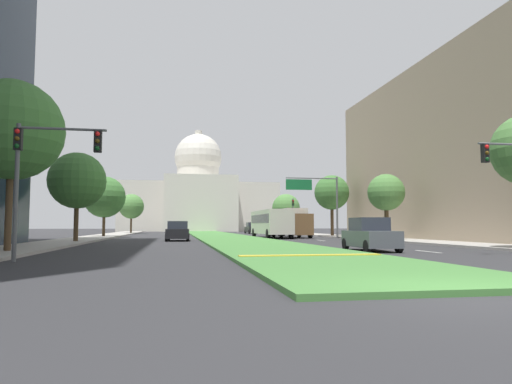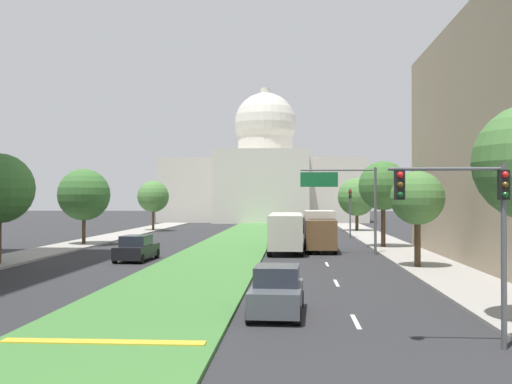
# 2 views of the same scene
# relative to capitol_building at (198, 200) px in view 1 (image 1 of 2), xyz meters

# --- Properties ---
(ground_plane) EXTENTS (260.00, 260.00, 0.00)m
(ground_plane) POSITION_rel_capitol_building_xyz_m (0.00, -51.96, -7.49)
(ground_plane) COLOR #2B2B2D
(grass_median) EXTENTS (6.49, 95.09, 0.14)m
(grass_median) POSITION_rel_capitol_building_xyz_m (0.00, -57.24, -7.42)
(grass_median) COLOR #427A38
(grass_median) RESTS_ON ground_plane
(median_curb_nose) EXTENTS (5.84, 0.50, 0.04)m
(median_curb_nose) POSITION_rel_capitol_building_xyz_m (0.00, -94.93, -7.33)
(median_curb_nose) COLOR gold
(median_curb_nose) RESTS_ON grass_median
(lane_dashes_right) EXTENTS (0.16, 78.04, 0.01)m
(lane_dashes_right) POSITION_rel_capitol_building_xyz_m (7.50, -55.91, -7.48)
(lane_dashes_right) COLOR silver
(lane_dashes_right) RESTS_ON ground_plane
(sidewalk_left) EXTENTS (4.00, 95.09, 0.15)m
(sidewalk_left) POSITION_rel_capitol_building_xyz_m (-13.76, -62.52, -7.41)
(sidewalk_left) COLOR #9E9991
(sidewalk_left) RESTS_ON ground_plane
(sidewalk_right) EXTENTS (4.00, 95.09, 0.15)m
(sidewalk_right) POSITION_rel_capitol_building_xyz_m (13.76, -62.52, -7.41)
(sidewalk_right) COLOR #9E9991
(sidewalk_right) RESTS_ON ground_plane
(midrise_block_right) EXTENTS (13.73, 30.21, 15.90)m
(midrise_block_right) POSITION_rel_capitol_building_xyz_m (22.62, -73.65, 0.46)
(midrise_block_right) COLOR tan
(midrise_block_right) RESTS_ON ground_plane
(capitol_building) EXTENTS (36.03, 29.53, 25.05)m
(capitol_building) POSITION_rel_capitol_building_xyz_m (0.00, 0.00, 0.00)
(capitol_building) COLOR beige
(capitol_building) RESTS_ON ground_plane
(traffic_light_near_left) EXTENTS (3.34, 0.35, 5.20)m
(traffic_light_near_left) POSITION_rel_capitol_building_xyz_m (-10.41, -94.41, -3.69)
(traffic_light_near_left) COLOR #515456
(traffic_light_near_left) RESTS_ON ground_plane
(traffic_light_far_right) EXTENTS (0.28, 0.35, 5.20)m
(traffic_light_far_right) POSITION_rel_capitol_building_xyz_m (11.26, -49.19, -4.17)
(traffic_light_far_right) COLOR #515456
(traffic_light_far_right) RESTS_ON ground_plane
(overhead_guide_sign) EXTENTS (5.67, 0.20, 6.50)m
(overhead_guide_sign) POSITION_rel_capitol_building_xyz_m (9.32, -66.81, -2.83)
(overhead_guide_sign) COLOR #515456
(overhead_guide_sign) RESTS_ON ground_plane
(street_tree_left_near) EXTENTS (4.87, 4.87, 8.41)m
(street_tree_left_near) POSITION_rel_capitol_building_xyz_m (-13.24, -89.18, -1.53)
(street_tree_left_near) COLOR #4C3823
(street_tree_left_near) RESTS_ON ground_plane
(street_tree_left_mid) EXTENTS (4.38, 4.38, 7.01)m
(street_tree_left_mid) POSITION_rel_capitol_building_xyz_m (-12.93, -75.64, -2.68)
(street_tree_left_mid) COLOR #4C3823
(street_tree_left_mid) RESTS_ON ground_plane
(street_tree_right_mid) EXTENTS (3.21, 3.21, 5.84)m
(street_tree_right_mid) POSITION_rel_capitol_building_xyz_m (12.73, -75.60, -3.29)
(street_tree_right_mid) COLOR #4C3823
(street_tree_right_mid) RESTS_ON ground_plane
(street_tree_left_far) EXTENTS (4.61, 4.61, 6.82)m
(street_tree_left_far) POSITION_rel_capitol_building_xyz_m (-13.24, -59.78, -2.98)
(street_tree_left_far) COLOR #4C3823
(street_tree_left_far) RESTS_ON ground_plane
(street_tree_right_far) EXTENTS (4.12, 4.12, 7.31)m
(street_tree_right_far) POSITION_rel_capitol_building_xyz_m (12.87, -61.18, -2.26)
(street_tree_right_far) COLOR #4C3823
(street_tree_right_far) RESTS_ON ground_plane
(street_tree_left_distant) EXTENTS (3.98, 3.98, 6.39)m
(street_tree_left_distant) POSITION_rel_capitol_building_xyz_m (-12.41, -37.13, -3.10)
(street_tree_left_distant) COLOR #4C3823
(street_tree_left_distant) RESTS_ON ground_plane
(street_tree_right_distant) EXTENTS (4.76, 4.76, 6.72)m
(street_tree_right_distant) POSITION_rel_capitol_building_xyz_m (13.26, -36.77, -3.16)
(street_tree_right_distant) COLOR #4C3823
(street_tree_right_distant) RESTS_ON ground_plane
(sedan_lead_stopped) EXTENTS (2.00, 4.21, 1.76)m
(sedan_lead_stopped) POSITION_rel_capitol_building_xyz_m (4.78, -89.94, -6.67)
(sedan_lead_stopped) COLOR #4C5156
(sedan_lead_stopped) RESTS_ON ground_plane
(sedan_midblock) EXTENTS (2.14, 4.70, 1.71)m
(sedan_midblock) POSITION_rel_capitol_building_xyz_m (-5.16, -72.12, -6.68)
(sedan_midblock) COLOR black
(sedan_midblock) RESTS_ON ground_plane
(sedan_distant) EXTENTS (2.10, 4.62, 1.68)m
(sedan_distant) POSITION_rel_capitol_building_xyz_m (7.87, -56.29, -6.70)
(sedan_distant) COLOR silver
(sedan_distant) RESTS_ON ground_plane
(sedan_far_horizon) EXTENTS (2.06, 4.47, 1.84)m
(sedan_far_horizon) POSITION_rel_capitol_building_xyz_m (7.13, -38.32, -6.63)
(sedan_far_horizon) COLOR black
(sedan_far_horizon) RESTS_ON ground_plane
(box_truck_delivery) EXTENTS (2.40, 6.40, 3.20)m
(box_truck_delivery) POSITION_rel_capitol_building_xyz_m (7.43, -64.42, -5.81)
(box_truck_delivery) COLOR brown
(box_truck_delivery) RESTS_ON ground_plane
(city_bus) EXTENTS (2.62, 11.00, 2.95)m
(city_bus) POSITION_rel_capitol_building_xyz_m (4.78, -64.35, -5.72)
(city_bus) COLOR beige
(city_bus) RESTS_ON ground_plane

